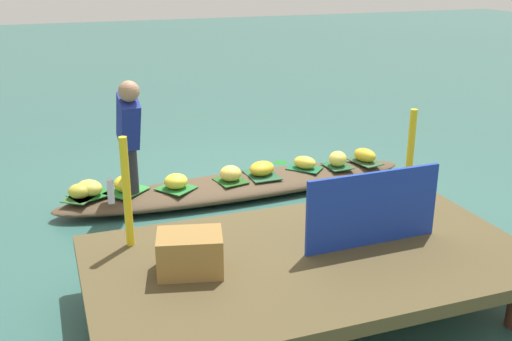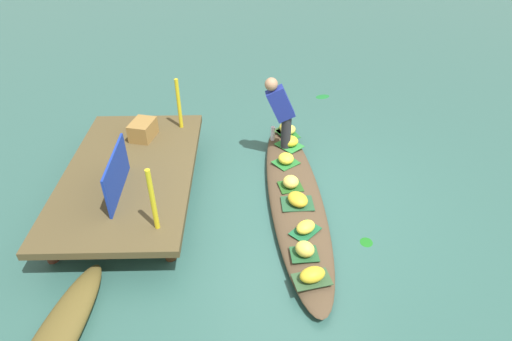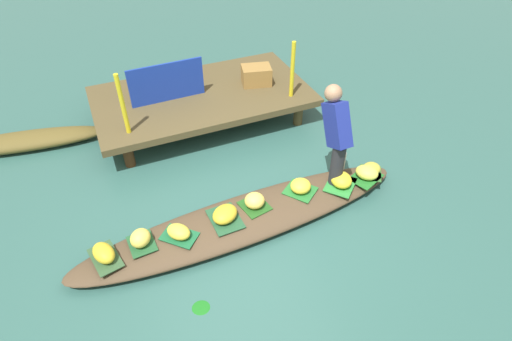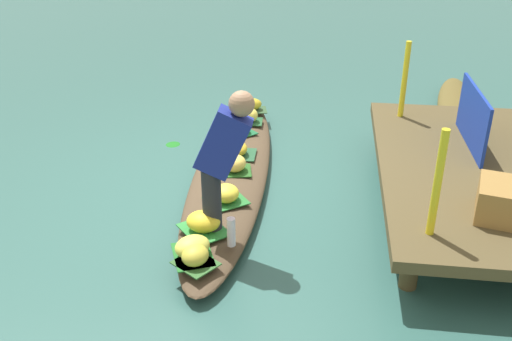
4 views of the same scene
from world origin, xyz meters
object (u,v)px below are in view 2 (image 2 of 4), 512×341
banana_bunch_2 (297,199)px  banana_bunch_1 (312,275)px  banana_bunch_0 (290,141)px  banana_bunch_3 (306,227)px  vendor_person (281,109)px  banana_bunch_5 (305,249)px  banana_bunch_7 (286,158)px  banana_bunch_8 (285,127)px  banana_bunch_6 (288,130)px  produce_crate (143,130)px  market_banner (117,174)px  vendor_boat (295,198)px  water_bottle (273,133)px  banana_bunch_4 (291,182)px

banana_bunch_2 → banana_bunch_1: bearing=-178.7°
banana_bunch_2 → banana_bunch_0: bearing=-1.0°
banana_bunch_2 → banana_bunch_3: (-0.54, -0.05, -0.01)m
vendor_person → banana_bunch_5: bearing=-176.8°
banana_bunch_7 → banana_bunch_8: 0.97m
banana_bunch_2 → banana_bunch_6: banana_bunch_6 is taller
banana_bunch_2 → banana_bunch_7: bearing=4.3°
banana_bunch_0 → vendor_person: size_ratio=0.23×
banana_bunch_1 → banana_bunch_0: bearing=0.1°
banana_bunch_8 → produce_crate: bearing=104.3°
banana_bunch_6 → banana_bunch_7: size_ratio=1.13×
banana_bunch_2 → banana_bunch_8: size_ratio=1.41×
market_banner → banana_bunch_2: bearing=-91.3°
vendor_boat → banana_bunch_6: (1.61, -0.03, 0.18)m
banana_bunch_6 → vendor_person: 0.76m
vendor_boat → water_bottle: water_bottle is taller
banana_bunch_5 → market_banner: (0.94, 2.34, 0.45)m
banana_bunch_5 → water_bottle: bearing=5.1°
banana_bunch_1 → banana_bunch_7: size_ratio=1.21×
vendor_boat → banana_bunch_4: banana_bunch_4 is taller
banana_bunch_2 → banana_bunch_5: (-0.93, 0.01, 0.01)m
water_bottle → banana_bunch_5: bearing=-174.9°
market_banner → banana_bunch_7: bearing=-67.8°
banana_bunch_2 → banana_bunch_5: bearing=179.4°
banana_bunch_0 → banana_bunch_4: bearing=175.9°
vendor_boat → banana_bunch_1: banana_bunch_1 is taller
banana_bunch_6 → produce_crate: produce_crate is taller
banana_bunch_3 → banana_bunch_8: 2.50m
banana_bunch_5 → produce_crate: produce_crate is taller
banana_bunch_7 → banana_bunch_3: bearing=-175.4°
banana_bunch_6 → banana_bunch_7: 0.87m
banana_bunch_7 → market_banner: (-0.99, 2.28, 0.46)m
banana_bunch_8 → market_banner: market_banner is taller
banana_bunch_0 → banana_bunch_3: size_ratio=1.06×
vendor_boat → banana_bunch_0: 1.26m
banana_bunch_7 → water_bottle: water_bottle is taller
banana_bunch_4 → banana_bunch_3: bearing=-173.6°
banana_bunch_3 → banana_bunch_6: 2.40m
banana_bunch_1 → water_bottle: bearing=5.2°
banana_bunch_1 → water_bottle: (2.99, 0.27, 0.04)m
banana_bunch_2 → vendor_person: (1.45, 0.14, 0.61)m
banana_bunch_0 → produce_crate: size_ratio=0.65×
vendor_person → market_banner: size_ratio=1.12×
banana_bunch_3 → banana_bunch_4: (0.92, 0.10, 0.01)m
water_bottle → produce_crate: (-0.30, 2.06, 0.27)m
banana_bunch_6 → vendor_person: (-0.41, 0.18, 0.61)m
water_bottle → banana_bunch_7: bearing=-166.4°
banana_bunch_7 → market_banner: bearing=113.4°
banana_bunch_2 → vendor_person: bearing=5.7°
banana_bunch_8 → banana_bunch_2: bearing=-179.6°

